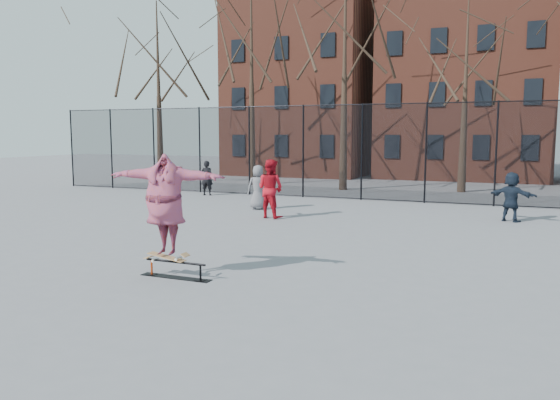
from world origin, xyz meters
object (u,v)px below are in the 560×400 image
at_px(skateboard, 167,258).
at_px(skate_rail, 176,271).
at_px(bystander_grey, 258,187).
at_px(bystander_red, 270,189).
at_px(skater, 165,205).
at_px(bystander_navy, 511,197).
at_px(bystander_black, 207,178).

bearing_deg(skateboard, skate_rail, 0.00).
distance_m(bystander_grey, bystander_red, 2.10).
height_order(bystander_grey, bystander_red, bystander_red).
distance_m(skater, bystander_red, 7.74).
relative_size(skate_rail, bystander_red, 0.78).
relative_size(bystander_red, bystander_navy, 1.23).
bearing_deg(bystander_navy, skateboard, 81.04).
bearing_deg(bystander_red, bystander_navy, -149.94).
height_order(skater, bystander_red, skater).
distance_m(skate_rail, bystander_grey, 9.71).
distance_m(bystander_grey, bystander_black, 5.24).
distance_m(bystander_grey, bystander_navy, 8.57).
relative_size(skateboard, bystander_red, 0.43).
bearing_deg(bystander_black, bystander_red, 126.02).
xyz_separation_m(skate_rail, bystander_grey, (-2.63, 9.32, 0.69)).
bearing_deg(bystander_grey, bystander_red, 97.50).
relative_size(skate_rail, skateboard, 1.78).
xyz_separation_m(bystander_grey, bystander_red, (1.24, -1.69, 0.15)).
distance_m(skateboard, bystander_black, 14.19).
distance_m(skate_rail, bystander_navy, 11.54).
height_order(skate_rail, bystander_red, bystander_red).
relative_size(bystander_black, bystander_red, 0.81).
height_order(bystander_grey, bystander_black, bystander_grey).
height_order(bystander_red, bystander_navy, bystander_red).
distance_m(skater, bystander_black, 14.20).
relative_size(skate_rail, skater, 0.63).
distance_m(skate_rail, skateboard, 0.32).
relative_size(bystander_grey, bystander_navy, 1.03).
distance_m(bystander_black, bystander_red, 7.28).
relative_size(skater, bystander_red, 1.23).
bearing_deg(skateboard, bystander_black, 117.40).
height_order(skate_rail, skater, skater).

